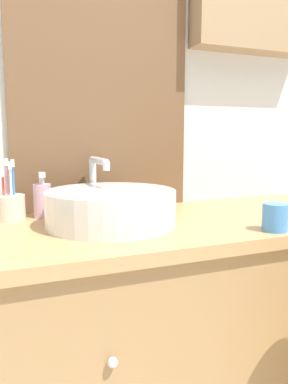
{
  "coord_description": "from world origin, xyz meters",
  "views": [
    {
      "loc": [
        -0.52,
        -0.7,
        1.14
      ],
      "look_at": [
        -0.14,
        0.27,
        0.99
      ],
      "focal_mm": 35.0,
      "sensor_mm": 36.0,
      "label": 1
    }
  ],
  "objects_px": {
    "toothbrush_holder": "(10,206)",
    "drinking_cup": "(275,217)",
    "sink_basin": "(111,206)",
    "soap_dispenser": "(42,200)"
  },
  "relations": [
    {
      "from": "toothbrush_holder",
      "to": "drinking_cup",
      "type": "bearing_deg",
      "value": -31.43
    },
    {
      "from": "sink_basin",
      "to": "soap_dispenser",
      "type": "height_order",
      "value": "sink_basin"
    },
    {
      "from": "sink_basin",
      "to": "toothbrush_holder",
      "type": "distance_m",
      "value": 0.32
    },
    {
      "from": "sink_basin",
      "to": "toothbrush_holder",
      "type": "xyz_separation_m",
      "value": [
        -0.27,
        0.17,
        -0.01
      ]
    },
    {
      "from": "drinking_cup",
      "to": "sink_basin",
      "type": "bearing_deg",
      "value": 148.74
    },
    {
      "from": "sink_basin",
      "to": "soap_dispenser",
      "type": "bearing_deg",
      "value": 135.4
    },
    {
      "from": "sink_basin",
      "to": "drinking_cup",
      "type": "relative_size",
      "value": 5.69
    },
    {
      "from": "sink_basin",
      "to": "toothbrush_holder",
      "type": "height_order",
      "value": "sink_basin"
    },
    {
      "from": "sink_basin",
      "to": "drinking_cup",
      "type": "xyz_separation_m",
      "value": [
        0.39,
        -0.24,
        -0.02
      ]
    },
    {
      "from": "sink_basin",
      "to": "toothbrush_holder",
      "type": "relative_size",
      "value": 2.29
    }
  ]
}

